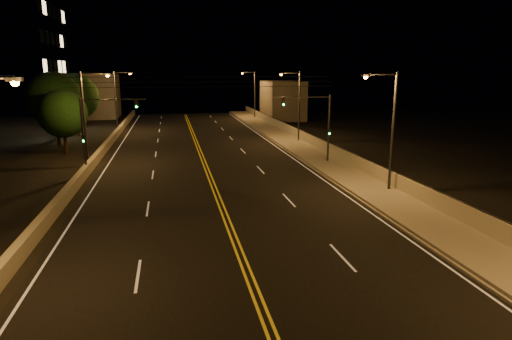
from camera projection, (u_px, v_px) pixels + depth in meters
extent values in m
cube|color=black|center=(220.00, 202.00, 27.64)|extent=(18.00, 120.00, 0.02)
cube|color=gray|center=(374.00, 191.00, 29.68)|extent=(3.60, 120.00, 0.30)
cube|color=gray|center=(349.00, 193.00, 29.33)|extent=(0.14, 120.00, 0.15)
cube|color=gray|center=(397.00, 181.00, 29.85)|extent=(0.30, 120.00, 1.00)
cube|color=gray|center=(58.00, 205.00, 25.67)|extent=(0.45, 120.00, 0.83)
cube|color=slate|center=(282.00, 100.00, 74.72)|extent=(6.00, 10.00, 6.57)
cube|color=slate|center=(95.00, 96.00, 76.40)|extent=(8.00, 8.00, 7.74)
cylinder|color=black|center=(397.00, 173.00, 29.73)|extent=(0.06, 120.00, 0.06)
cube|color=silver|center=(79.00, 210.00, 25.99)|extent=(0.12, 116.00, 0.00)
cube|color=silver|center=(345.00, 194.00, 29.28)|extent=(0.12, 116.00, 0.00)
cube|color=gold|center=(217.00, 202.00, 27.61)|extent=(0.12, 116.00, 0.00)
cube|color=gold|center=(222.00, 202.00, 27.66)|extent=(0.12, 116.00, 0.00)
cube|color=silver|center=(138.00, 275.00, 17.70)|extent=(0.12, 3.00, 0.00)
cube|color=silver|center=(148.00, 208.00, 26.30)|extent=(0.12, 3.00, 0.00)
cube|color=silver|center=(153.00, 175.00, 34.89)|extent=(0.12, 3.00, 0.00)
cube|color=silver|center=(156.00, 154.00, 43.49)|extent=(0.12, 3.00, 0.00)
cube|color=silver|center=(158.00, 140.00, 52.08)|extent=(0.12, 3.00, 0.00)
cube|color=silver|center=(159.00, 131.00, 60.68)|extent=(0.12, 3.00, 0.00)
cube|color=silver|center=(160.00, 123.00, 69.27)|extent=(0.12, 3.00, 0.00)
cube|color=silver|center=(161.00, 117.00, 77.87)|extent=(0.12, 3.00, 0.00)
cube|color=silver|center=(342.00, 257.00, 19.42)|extent=(0.12, 3.00, 0.00)
cube|color=silver|center=(289.00, 200.00, 28.02)|extent=(0.12, 3.00, 0.00)
cube|color=silver|center=(260.00, 170.00, 36.62)|extent=(0.12, 3.00, 0.00)
cube|color=silver|center=(243.00, 151.00, 45.21)|extent=(0.12, 3.00, 0.00)
cube|color=silver|center=(231.00, 138.00, 53.81)|extent=(0.12, 3.00, 0.00)
cube|color=silver|center=(222.00, 129.00, 62.40)|extent=(0.12, 3.00, 0.00)
cube|color=silver|center=(216.00, 122.00, 71.00)|extent=(0.12, 3.00, 0.00)
cube|color=silver|center=(211.00, 116.00, 79.59)|extent=(0.12, 3.00, 0.00)
cylinder|color=#2D2D33|center=(393.00, 134.00, 28.85)|extent=(0.20, 0.20, 8.22)
cylinder|color=#2D2D33|center=(382.00, 74.00, 27.74)|extent=(2.20, 0.12, 0.12)
cube|color=#2D2D33|center=(366.00, 75.00, 27.55)|extent=(0.50, 0.25, 0.14)
sphere|color=#FF9E2D|center=(366.00, 77.00, 27.57)|extent=(0.28, 0.28, 0.28)
cylinder|color=#2D2D33|center=(299.00, 108.00, 49.46)|extent=(0.20, 0.20, 8.22)
cylinder|color=#2D2D33|center=(291.00, 73.00, 48.35)|extent=(2.20, 0.12, 0.12)
cube|color=#2D2D33|center=(281.00, 73.00, 48.15)|extent=(0.50, 0.25, 0.14)
sphere|color=#FF9E2D|center=(281.00, 74.00, 48.18)|extent=(0.28, 0.28, 0.28)
cylinder|color=#2D2D33|center=(255.00, 95.00, 74.76)|extent=(0.20, 0.20, 8.22)
cylinder|color=#2D2D33|center=(248.00, 72.00, 73.65)|extent=(2.20, 0.12, 0.12)
cube|color=#2D2D33|center=(242.00, 73.00, 73.46)|extent=(0.50, 0.25, 0.14)
sphere|color=#FF9E2D|center=(242.00, 73.00, 73.48)|extent=(0.28, 0.28, 0.28)
cube|color=#2D2D33|center=(15.00, 79.00, 14.42)|extent=(0.50, 0.25, 0.14)
sphere|color=#FF9E2D|center=(15.00, 82.00, 14.45)|extent=(0.28, 0.28, 0.28)
cylinder|color=#2D2D33|center=(84.00, 120.00, 36.96)|extent=(0.20, 0.20, 8.22)
cylinder|color=#2D2D33|center=(94.00, 73.00, 36.28)|extent=(2.20, 0.12, 0.12)
cube|color=#2D2D33|center=(107.00, 74.00, 36.50)|extent=(0.50, 0.25, 0.14)
sphere|color=#FF9E2D|center=(108.00, 75.00, 36.53)|extent=(0.28, 0.28, 0.28)
cylinder|color=#2D2D33|center=(116.00, 102.00, 58.91)|extent=(0.20, 0.20, 8.22)
cylinder|color=#2D2D33|center=(122.00, 73.00, 58.22)|extent=(2.20, 0.12, 0.12)
cube|color=#2D2D33|center=(130.00, 73.00, 58.45)|extent=(0.50, 0.25, 0.14)
sphere|color=#FF9E2D|center=(130.00, 74.00, 58.47)|extent=(0.28, 0.28, 0.28)
cylinder|color=#2D2D33|center=(329.00, 130.00, 38.30)|extent=(0.18, 0.18, 6.25)
cylinder|color=#2D2D33|center=(303.00, 97.00, 37.16)|extent=(5.00, 0.10, 0.10)
cube|color=black|center=(283.00, 102.00, 36.90)|extent=(0.28, 0.18, 0.80)
sphere|color=#19FF4C|center=(284.00, 105.00, 36.85)|extent=(0.14, 0.14, 0.14)
cube|color=black|center=(329.00, 131.00, 38.18)|extent=(0.22, 0.14, 0.55)
cylinder|color=#2D2D33|center=(84.00, 137.00, 34.31)|extent=(0.18, 0.18, 6.25)
cylinder|color=#2D2D33|center=(113.00, 100.00, 34.13)|extent=(5.00, 0.10, 0.10)
cube|color=black|center=(136.00, 104.00, 34.54)|extent=(0.28, 0.18, 0.80)
sphere|color=#19FF4C|center=(136.00, 107.00, 34.49)|extent=(0.14, 0.14, 0.14)
cube|color=black|center=(83.00, 139.00, 34.20)|extent=(0.22, 0.14, 0.55)
cylinder|color=black|center=(205.00, 87.00, 35.13)|extent=(22.00, 0.03, 0.03)
cylinder|color=black|center=(205.00, 82.00, 35.04)|extent=(22.00, 0.03, 0.03)
cylinder|color=black|center=(204.00, 77.00, 34.95)|extent=(22.00, 0.03, 0.03)
cylinder|color=black|center=(66.00, 143.00, 43.45)|extent=(0.36, 0.36, 2.28)
sphere|color=black|center=(63.00, 114.00, 42.78)|extent=(4.81, 4.81, 4.81)
cylinder|color=black|center=(58.00, 132.00, 49.05)|extent=(0.36, 0.36, 2.88)
sphere|color=black|center=(55.00, 99.00, 48.21)|extent=(6.08, 6.08, 6.08)
cylinder|color=black|center=(78.00, 125.00, 55.59)|extent=(0.36, 0.36, 2.81)
sphere|color=black|center=(75.00, 97.00, 54.76)|extent=(5.93, 5.93, 5.93)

